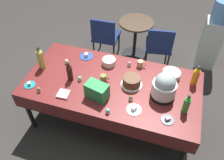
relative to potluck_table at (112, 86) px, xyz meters
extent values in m
plane|color=#383330|center=(0.00, 0.00, -0.69)|extent=(9.00, 9.00, 0.00)
cube|color=maroon|center=(0.00, 0.00, 0.04)|extent=(2.20, 1.10, 0.04)
cylinder|color=black|center=(-1.02, -0.47, -0.33)|extent=(0.06, 0.06, 0.71)
cylinder|color=black|center=(1.02, -0.47, -0.33)|extent=(0.06, 0.06, 0.71)
cylinder|color=black|center=(-1.02, 0.47, -0.33)|extent=(0.06, 0.06, 0.71)
cylinder|color=black|center=(1.02, 0.47, -0.33)|extent=(0.06, 0.06, 0.71)
cube|color=maroon|center=(0.00, -0.55, -0.07)|extent=(2.20, 0.01, 0.18)
cube|color=maroon|center=(0.00, 0.55, -0.07)|extent=(2.20, 0.01, 0.18)
cylinder|color=silver|center=(0.24, 0.04, 0.07)|extent=(0.27, 0.27, 0.01)
cylinder|color=brown|center=(0.24, 0.04, 0.13)|extent=(0.22, 0.22, 0.11)
cylinder|color=brown|center=(0.24, 0.04, 0.18)|extent=(0.22, 0.22, 0.01)
cylinder|color=black|center=(0.64, -0.03, 0.08)|extent=(0.29, 0.29, 0.04)
cylinder|color=white|center=(0.64, -0.03, 0.19)|extent=(0.28, 0.28, 0.18)
sphere|color=#B2BCC1|center=(0.64, -0.03, 0.30)|extent=(0.24, 0.24, 0.24)
cylinder|color=#B2C6BC|center=(0.69, 0.33, 0.10)|extent=(0.23, 0.23, 0.09)
cylinder|color=silver|center=(-0.15, 0.33, 0.11)|extent=(0.18, 0.18, 0.09)
cylinder|color=#2D2D33|center=(0.75, -0.36, 0.07)|extent=(0.15, 0.15, 0.01)
cube|color=beige|center=(0.75, -0.36, 0.09)|extent=(0.06, 0.06, 0.03)
cylinder|color=teal|center=(-0.96, -0.35, 0.07)|extent=(0.14, 0.14, 0.01)
cube|color=beige|center=(-0.96, -0.35, 0.09)|extent=(0.05, 0.06, 0.04)
cylinder|color=white|center=(0.36, -0.33, 0.07)|extent=(0.18, 0.18, 0.01)
cube|color=white|center=(0.36, -0.33, 0.09)|extent=(0.07, 0.07, 0.05)
cylinder|color=#2D4CB2|center=(-0.50, 0.39, 0.07)|extent=(0.19, 0.19, 0.01)
cube|color=beige|center=(-0.50, 0.39, 0.09)|extent=(0.06, 0.07, 0.05)
cylinder|color=beige|center=(0.10, -0.46, 0.08)|extent=(0.05, 0.05, 0.03)
sphere|color=#6BC6B2|center=(0.10, -0.46, 0.11)|extent=(0.05, 0.05, 0.05)
cylinder|color=beige|center=(0.29, -0.20, 0.08)|extent=(0.05, 0.05, 0.03)
sphere|color=brown|center=(0.29, -0.20, 0.11)|extent=(0.05, 0.05, 0.05)
cylinder|color=beige|center=(0.12, 0.38, 0.08)|extent=(0.05, 0.05, 0.03)
sphere|color=pink|center=(0.12, 0.38, 0.11)|extent=(0.05, 0.05, 0.05)
cylinder|color=beige|center=(-0.70, 0.17, 0.08)|extent=(0.05, 0.05, 0.03)
sphere|color=beige|center=(-0.70, 0.17, 0.11)|extent=(0.05, 0.05, 0.05)
cylinder|color=beige|center=(-0.40, -0.08, 0.08)|extent=(0.05, 0.05, 0.03)
sphere|color=#6BC6B2|center=(-0.40, -0.08, 0.11)|extent=(0.05, 0.05, 0.05)
cylinder|color=beige|center=(-0.80, -0.41, 0.08)|extent=(0.05, 0.05, 0.03)
sphere|color=brown|center=(-0.80, -0.41, 0.11)|extent=(0.05, 0.05, 0.05)
cylinder|color=green|center=(0.91, -0.18, 0.16)|extent=(0.07, 0.07, 0.20)
cone|color=green|center=(0.91, -0.18, 0.29)|extent=(0.07, 0.07, 0.05)
cylinder|color=black|center=(0.91, -0.18, 0.32)|extent=(0.03, 0.03, 0.02)
cylinder|color=#33190F|center=(-0.52, -0.09, 0.16)|extent=(0.07, 0.07, 0.21)
cone|color=#33190F|center=(-0.52, -0.09, 0.29)|extent=(0.06, 0.06, 0.05)
cylinder|color=black|center=(-0.52, -0.09, 0.33)|extent=(0.03, 0.03, 0.02)
cylinder|color=gold|center=(-0.98, 0.00, 0.19)|extent=(0.09, 0.09, 0.26)
cone|color=gold|center=(-0.98, 0.00, 0.35)|extent=(0.08, 0.08, 0.05)
cylinder|color=black|center=(-0.98, 0.00, 0.38)|extent=(0.04, 0.04, 0.02)
cylinder|color=orange|center=(0.97, 0.29, 0.17)|extent=(0.08, 0.08, 0.22)
cone|color=orange|center=(0.97, 0.29, 0.31)|extent=(0.07, 0.07, 0.05)
cylinder|color=black|center=(0.97, 0.29, 0.34)|extent=(0.04, 0.04, 0.02)
cylinder|color=olive|center=(-0.12, 0.01, 0.10)|extent=(0.08, 0.08, 0.08)
torus|color=olive|center=(-0.07, 0.01, 0.11)|extent=(0.05, 0.01, 0.05)
cylinder|color=tan|center=(0.27, 0.41, 0.11)|extent=(0.08, 0.08, 0.09)
torus|color=tan|center=(0.32, 0.41, 0.11)|extent=(0.06, 0.01, 0.06)
cube|color=#338C4C|center=(-0.10, -0.27, 0.16)|extent=(0.29, 0.22, 0.20)
cube|color=pink|center=(-0.49, -0.36, 0.07)|extent=(0.15, 0.15, 0.02)
cube|color=navy|center=(-0.55, 1.40, -0.26)|extent=(0.46, 0.46, 0.05)
cube|color=navy|center=(-0.54, 1.21, -0.04)|extent=(0.42, 0.05, 0.40)
cylinder|color=black|center=(-0.37, 1.60, -0.49)|extent=(0.03, 0.03, 0.40)
cylinder|color=black|center=(-0.75, 1.59, -0.49)|extent=(0.03, 0.03, 0.40)
cylinder|color=black|center=(-0.35, 1.22, -0.49)|extent=(0.03, 0.03, 0.40)
cylinder|color=black|center=(-0.73, 1.21, -0.49)|extent=(0.03, 0.03, 0.40)
cube|color=navy|center=(0.40, 1.40, -0.26)|extent=(0.50, 0.50, 0.05)
cube|color=navy|center=(0.43, 1.21, -0.04)|extent=(0.42, 0.10, 0.40)
cylinder|color=black|center=(0.56, 1.62, -0.49)|extent=(0.03, 0.03, 0.40)
cylinder|color=black|center=(0.18, 1.56, -0.49)|extent=(0.03, 0.03, 0.40)
cylinder|color=black|center=(0.62, 1.25, -0.49)|extent=(0.03, 0.03, 0.40)
cylinder|color=black|center=(0.24, 1.19, -0.49)|extent=(0.03, 0.03, 0.40)
cylinder|color=#473323|center=(-0.05, 1.55, 0.02)|extent=(0.60, 0.60, 0.03)
cylinder|color=black|center=(-0.05, 1.55, -0.33)|extent=(0.06, 0.06, 0.67)
cylinder|color=black|center=(-0.05, 1.55, -0.68)|extent=(0.44, 0.44, 0.02)
cube|color=silver|center=(1.24, 1.68, -0.24)|extent=(0.32, 0.32, 0.90)
cylinder|color=#6699D8|center=(1.24, 1.68, 0.38)|extent=(0.28, 0.28, 0.34)
camera|label=1|loc=(0.61, -1.94, 2.16)|focal=37.30mm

